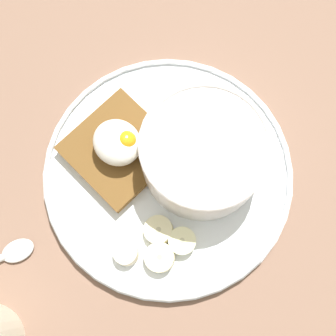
% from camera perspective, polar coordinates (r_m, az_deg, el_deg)
% --- Properties ---
extents(ground_plane, '(1.20, 1.20, 0.02)m').
position_cam_1_polar(ground_plane, '(0.55, -0.00, -1.11)').
color(ground_plane, '#7B5B4A').
rests_on(ground_plane, ground).
extents(plate, '(0.28, 0.28, 0.02)m').
position_cam_1_polar(plate, '(0.53, -0.00, -0.63)').
color(plate, white).
rests_on(plate, ground_plane).
extents(oatmeal_bowl, '(0.14, 0.14, 0.07)m').
position_cam_1_polar(oatmeal_bowl, '(0.50, 4.34, 1.78)').
color(oatmeal_bowl, white).
rests_on(oatmeal_bowl, plate).
extents(toast_slice, '(0.10, 0.10, 0.02)m').
position_cam_1_polar(toast_slice, '(0.53, -5.95, 2.26)').
color(toast_slice, brown).
rests_on(toast_slice, plate).
extents(poached_egg, '(0.07, 0.06, 0.04)m').
position_cam_1_polar(poached_egg, '(0.50, -6.08, 3.11)').
color(poached_egg, white).
rests_on(poached_egg, toast_slice).
extents(banana_slice_front, '(0.05, 0.05, 0.02)m').
position_cam_1_polar(banana_slice_front, '(0.50, -1.01, -10.86)').
color(banana_slice_front, beige).
rests_on(banana_slice_front, plate).
extents(banana_slice_left, '(0.03, 0.03, 0.02)m').
position_cam_1_polar(banana_slice_left, '(0.51, -5.13, -10.31)').
color(banana_slice_left, '#F5E3BE').
rests_on(banana_slice_left, plate).
extents(banana_slice_back, '(0.04, 0.04, 0.02)m').
position_cam_1_polar(banana_slice_back, '(0.51, -1.16, -7.60)').
color(banana_slice_back, beige).
rests_on(banana_slice_back, plate).
extents(banana_slice_right, '(0.04, 0.04, 0.02)m').
position_cam_1_polar(banana_slice_right, '(0.51, 1.69, -8.88)').
color(banana_slice_right, '#EDEAB5').
rests_on(banana_slice_right, plate).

